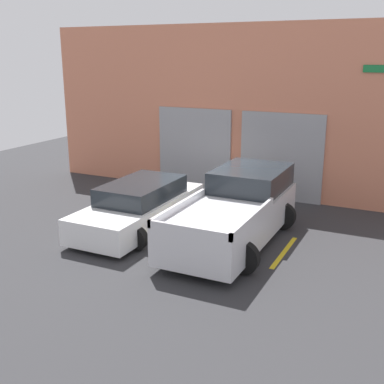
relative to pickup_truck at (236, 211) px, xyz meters
name	(u,v)px	position (x,y,z in m)	size (l,w,h in m)	color
ground_plane	(206,219)	(-1.41, 1.20, -0.82)	(28.00, 28.00, 0.00)	#2D2D30
shophouse_building	(246,112)	(-1.42, 4.49, 2.06)	(15.38, 0.68, 5.83)	#D17A5B
pickup_truck	(236,211)	(0.00, 0.00, 0.00)	(2.55, 5.24, 1.74)	silver
sedan_white	(140,206)	(-2.83, -0.25, -0.20)	(2.20, 4.78, 1.33)	white
parking_stripe_far_left	(101,220)	(-4.24, -0.28, -0.82)	(0.12, 2.20, 0.01)	gold
parking_stripe_left	(184,234)	(-1.41, -0.28, -0.82)	(0.12, 2.20, 0.01)	gold
parking_stripe_centre	(284,252)	(1.41, -0.28, -0.82)	(0.12, 2.20, 0.01)	gold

